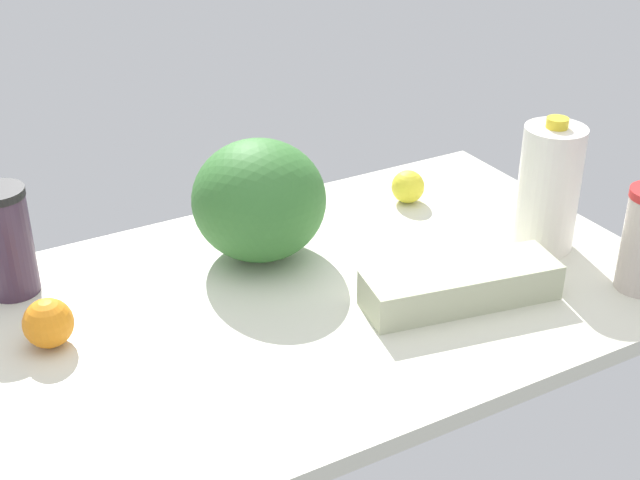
# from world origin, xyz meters

# --- Properties ---
(countertop) EXTENTS (1.20, 0.76, 0.03)m
(countertop) POSITION_xyz_m (0.00, 0.00, 0.01)
(countertop) COLOR silver
(countertop) RESTS_ON ground
(watermelon) EXTENTS (0.24, 0.24, 0.22)m
(watermelon) POSITION_xyz_m (0.03, -0.17, 0.14)
(watermelon) COLOR #377431
(watermelon) RESTS_ON countertop
(egg_carton) EXTENTS (0.35, 0.16, 0.06)m
(egg_carton) POSITION_xyz_m (-0.19, 0.15, 0.06)
(egg_carton) COLOR #BBC09C
(egg_carton) RESTS_ON countertop
(shaker_bottle) EXTENTS (0.09, 0.09, 0.19)m
(shaker_bottle) POSITION_xyz_m (0.46, -0.26, 0.13)
(shaker_bottle) COLOR #3E2B3F
(shaker_bottle) RESTS_ON countertop
(milk_jug) EXTENTS (0.11, 0.11, 0.25)m
(milk_jug) POSITION_xyz_m (-0.45, 0.06, 0.15)
(milk_jug) COLOR white
(milk_jug) RESTS_ON countertop
(lemon_beside_bowl) EXTENTS (0.07, 0.07, 0.07)m
(lemon_beside_bowl) POSITION_xyz_m (-0.33, -0.22, 0.06)
(lemon_beside_bowl) COLOR yellow
(lemon_beside_bowl) RESTS_ON countertop
(orange_by_jug) EXTENTS (0.08, 0.08, 0.08)m
(orange_by_jug) POSITION_xyz_m (0.45, -0.07, 0.07)
(orange_by_jug) COLOR orange
(orange_by_jug) RESTS_ON countertop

